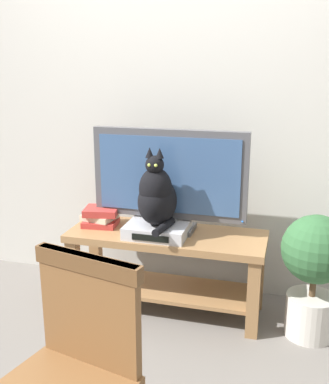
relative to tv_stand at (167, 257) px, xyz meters
The scene contains 9 objects.
ground_plane 0.72m from the tv_stand, 95.59° to the right, with size 12.00×12.00×0.00m, color slate.
back_wall 1.13m from the tv_stand, 98.07° to the left, with size 7.00×0.12×2.80m, color beige.
tv_stand is the anchor object (origin of this frame).
tv 0.49m from the tv_stand, 89.97° to the left, with size 0.95×0.20×0.63m.
media_box 0.21m from the tv_stand, 129.96° to the right, with size 0.37×0.30×0.07m.
cat 0.42m from the tv_stand, 122.44° to the right, with size 0.23×0.37×0.47m.
wooden_chair 1.38m from the tv_stand, 88.55° to the right, with size 0.51×0.52×0.90m.
book_stack 0.49m from the tv_stand, behind, with size 0.25×0.21×0.12m.
potted_plant 0.87m from the tv_stand, ahead, with size 0.38×0.38×0.72m.
Camera 1 is at (0.77, -1.98, 1.53)m, focal length 44.04 mm.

